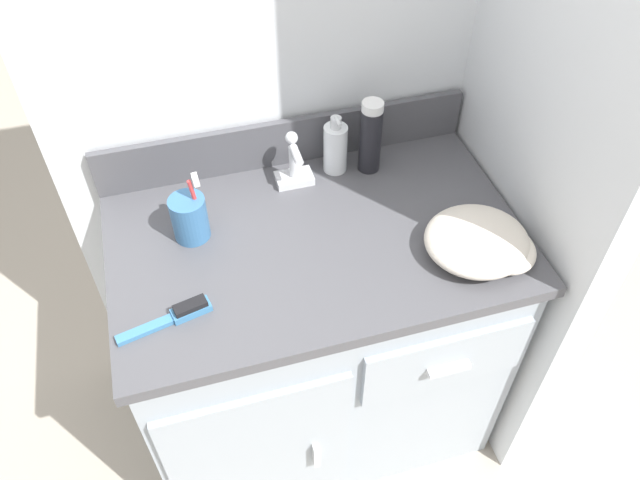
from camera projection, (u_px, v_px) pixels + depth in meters
ground_plane at (317, 409)px, 1.96m from camera, size 6.00×6.00×0.00m
wall_back at (275, 35)px, 1.38m from camera, size 1.10×0.08×2.20m
wall_right at (558, 79)px, 1.26m from camera, size 0.08×0.65×2.20m
vanity at (317, 334)px, 1.66m from camera, size 0.92×0.59×0.79m
backsplash at (286, 142)px, 1.53m from camera, size 0.92×0.02×0.12m
sink_faucet at (294, 166)px, 1.48m from camera, size 0.09×0.09×0.14m
toothbrush_cup at (190, 218)px, 1.36m from camera, size 0.08×0.08×0.17m
soap_dispenser at (335, 147)px, 1.50m from camera, size 0.06×0.06×0.16m
shaving_cream_can at (371, 137)px, 1.49m from camera, size 0.05×0.05×0.19m
hairbrush at (177, 315)px, 1.23m from camera, size 0.19×0.07×0.03m
hand_towel at (483, 242)px, 1.33m from camera, size 0.23×0.22×0.07m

